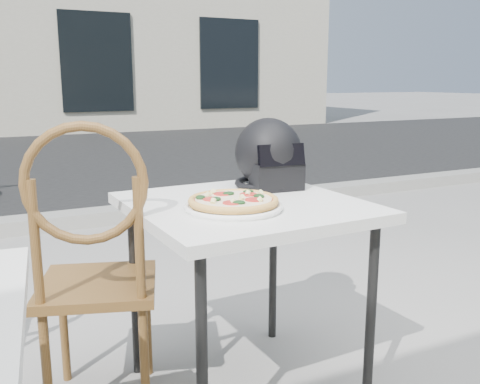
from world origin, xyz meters
name	(u,v)px	position (x,y,z in m)	size (l,w,h in m)	color
street_asphalt	(43,161)	(0.00, 7.00, 0.00)	(30.00, 8.00, 0.00)	black
curb	(97,217)	(0.00, 3.00, 0.06)	(30.00, 0.25, 0.12)	gray
cafe_table_main	(245,220)	(0.01, 0.19, 0.70)	(0.84, 0.84, 0.77)	silver
plate	(233,207)	(-0.09, 0.09, 0.78)	(0.44, 0.44, 0.02)	white
pizza	(233,200)	(-0.09, 0.09, 0.80)	(0.37, 0.37, 0.04)	#DDA650
helmet	(269,157)	(0.22, 0.40, 0.90)	(0.31, 0.32, 0.29)	black
cafe_chair_main	(93,257)	(-0.54, 0.30, 0.60)	(0.52, 0.52, 1.09)	brown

